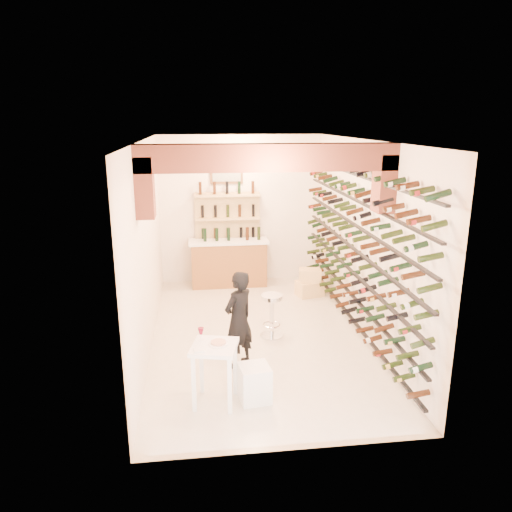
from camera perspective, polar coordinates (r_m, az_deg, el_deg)
The scene contains 11 objects.
ground at distance 8.35m, azimuth 0.26°, elevation -9.18°, with size 6.00×6.00×0.00m, color beige.
room_shell at distance 7.43m, azimuth 0.54°, elevation 5.91°, with size 3.52×6.02×3.21m.
wine_rack at distance 8.16m, azimuth 11.00°, elevation 1.47°, with size 0.32×5.70×2.56m.
back_counter at distance 10.61m, azimuth -3.18°, elevation -0.64°, with size 1.70×0.62×1.29m.
back_shelving at distance 10.69m, azimuth -3.33°, elevation 3.00°, with size 1.40×0.31×2.73m.
tasting_table at distance 6.27m, azimuth -4.88°, elevation -11.48°, with size 0.66×0.66×0.97m.
white_stool at distance 6.50m, azimuth -0.18°, elevation -14.59°, with size 0.38×0.38×0.47m, color white.
person at distance 7.11m, azimuth -2.04°, elevation -7.41°, with size 0.53×0.35×1.45m, color black.
chrome_barstool at distance 8.14m, azimuth 1.84°, elevation -6.60°, with size 0.38×0.38×0.74m.
crate_lower at distance 10.12m, azimuth 6.27°, elevation -3.77°, with size 0.52×0.36×0.31m, color #E5BF7E.
crate_upper at distance 10.03m, azimuth 6.32°, elevation -2.24°, with size 0.44×0.30×0.26m, color #E5BF7E.
Camera 1 is at (-0.98, -7.51, 3.51)m, focal length 34.32 mm.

